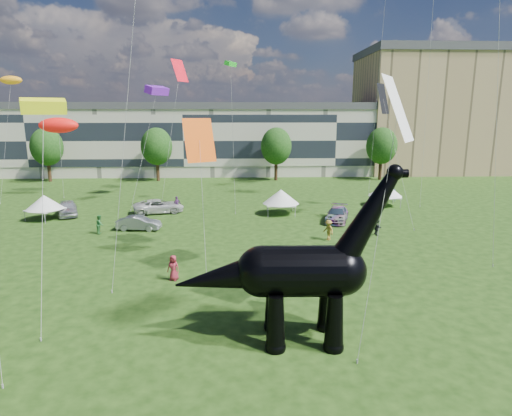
{
  "coord_description": "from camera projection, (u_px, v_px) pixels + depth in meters",
  "views": [
    {
      "loc": [
        1.76,
        -19.33,
        10.98
      ],
      "look_at": [
        2.83,
        8.0,
        5.0
      ],
      "focal_mm": 30.0,
      "sensor_mm": 36.0,
      "label": 1
    }
  ],
  "objects": [
    {
      "name": "gazebo_near",
      "position": [
        281.0,
        197.0,
        47.88
      ],
      "size": [
        4.18,
        4.18,
        2.82
      ],
      "rotation": [
        0.0,
        0.0,
        -0.04
      ],
      "color": "white",
      "rests_on": "ground"
    },
    {
      "name": "gazebo_left",
      "position": [
        44.0,
        202.0,
        45.42
      ],
      "size": [
        5.0,
        5.0,
        2.65
      ],
      "rotation": [
        0.0,
        0.0,
        -0.41
      ],
      "color": "silver",
      "rests_on": "ground"
    },
    {
      "name": "tree_far_right",
      "position": [
        382.0,
        143.0,
        72.54
      ],
      "size": [
        5.2,
        5.2,
        9.44
      ],
      "color": "#382314",
      "rests_on": "ground"
    },
    {
      "name": "apartment_block",
      "position": [
        434.0,
        115.0,
        83.78
      ],
      "size": [
        28.0,
        18.0,
        22.0
      ],
      "primitive_type": "cube",
      "color": "tan",
      "rests_on": "ground"
    },
    {
      "name": "kites",
      "position": [
        133.0,
        56.0,
        45.32
      ],
      "size": [
        59.46,
        48.33,
        30.5
      ],
      "color": "red",
      "rests_on": "ground"
    },
    {
      "name": "tree_far_left",
      "position": [
        46.0,
        144.0,
        70.4
      ],
      "size": [
        5.2,
        5.2,
        9.44
      ],
      "color": "#382314",
      "rests_on": "ground"
    },
    {
      "name": "car_silver",
      "position": [
        68.0,
        208.0,
        47.41
      ],
      "size": [
        3.62,
        5.26,
        1.66
      ],
      "primitive_type": "imported",
      "rotation": [
        0.0,
        0.0,
        0.38
      ],
      "color": "silver",
      "rests_on": "ground"
    },
    {
      "name": "car_dark",
      "position": [
        337.0,
        214.0,
        44.82
      ],
      "size": [
        3.6,
        5.54,
        1.49
      ],
      "primitive_type": "imported",
      "rotation": [
        0.0,
        0.0,
        -0.32
      ],
      "color": "#595960",
      "rests_on": "ground"
    },
    {
      "name": "car_grey",
      "position": [
        139.0,
        223.0,
        41.47
      ],
      "size": [
        4.33,
        1.89,
        1.38
      ],
      "primitive_type": "imported",
      "rotation": [
        0.0,
        0.0,
        1.47
      ],
      "color": "gray",
      "rests_on": "ground"
    },
    {
      "name": "tree_mid_left",
      "position": [
        156.0,
        144.0,
        71.08
      ],
      "size": [
        5.2,
        5.2,
        9.44
      ],
      "color": "#382314",
      "rests_on": "ground"
    },
    {
      "name": "visitors",
      "position": [
        175.0,
        238.0,
        35.79
      ],
      "size": [
        54.1,
        44.75,
        1.88
      ],
      "color": "gray",
      "rests_on": "ground"
    },
    {
      "name": "ground",
      "position": [
        205.0,
        341.0,
        21.15
      ],
      "size": [
        220.0,
        220.0,
        0.0
      ],
      "primitive_type": "plane",
      "color": "#16330C",
      "rests_on": "ground"
    },
    {
      "name": "car_white",
      "position": [
        159.0,
        206.0,
        48.64
      ],
      "size": [
        6.1,
        3.95,
        1.56
      ],
      "primitive_type": "imported",
      "rotation": [
        0.0,
        0.0,
        1.83
      ],
      "color": "silver",
      "rests_on": "ground"
    },
    {
      "name": "dinosaur_sculpture",
      "position": [
        293.0,
        274.0,
        20.66
      ],
      "size": [
        11.12,
        3.12,
        9.11
      ],
      "rotation": [
        0.0,
        0.0,
        -0.03
      ],
      "color": "black",
      "rests_on": "ground"
    },
    {
      "name": "terrace_row",
      "position": [
        187.0,
        142.0,
        80.08
      ],
      "size": [
        78.0,
        11.0,
        12.0
      ],
      "primitive_type": "cube",
      "color": "beige",
      "rests_on": "ground"
    },
    {
      "name": "gazebo_far",
      "position": [
        386.0,
        190.0,
        52.37
      ],
      "size": [
        4.21,
        4.21,
        2.8
      ],
      "rotation": [
        0.0,
        0.0,
        -0.05
      ],
      "color": "white",
      "rests_on": "ground"
    },
    {
      "name": "tree_mid_right",
      "position": [
        276.0,
        143.0,
        71.85
      ],
      "size": [
        5.2,
        5.2,
        9.44
      ],
      "color": "#382314",
      "rests_on": "ground"
    }
  ]
}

